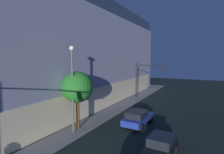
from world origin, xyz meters
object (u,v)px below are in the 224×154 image
(traffic_light_far_corner, at_px, (146,74))
(sidewalk_tree, at_px, (77,87))
(car_blue, at_px, (138,118))
(car_black, at_px, (160,148))
(modern_building, at_px, (42,55))
(street_lamp_sidewalk, at_px, (72,79))

(traffic_light_far_corner, bearing_deg, sidewalk_tree, 172.97)
(sidewalk_tree, bearing_deg, traffic_light_far_corner, -7.03)
(traffic_light_far_corner, xyz_separation_m, car_blue, (-11.83, -2.85, -3.57))
(traffic_light_far_corner, xyz_separation_m, car_black, (-17.32, -6.48, -3.57))
(sidewalk_tree, bearing_deg, modern_building, 58.67)
(modern_building, bearing_deg, traffic_light_far_corner, -70.31)
(sidewalk_tree, bearing_deg, street_lamp_sidewalk, -165.21)
(street_lamp_sidewalk, xyz_separation_m, sidewalk_tree, (0.98, 0.26, -0.93))
(car_black, relative_size, car_blue, 0.91)
(modern_building, bearing_deg, sidewalk_tree, -121.33)
(street_lamp_sidewalk, xyz_separation_m, car_blue, (4.96, -4.54, -4.36))
(modern_building, relative_size, car_blue, 8.93)
(modern_building, relative_size, traffic_light_far_corner, 6.46)
(traffic_light_far_corner, xyz_separation_m, sidewalk_tree, (-15.81, 1.95, -0.13))
(sidewalk_tree, bearing_deg, car_black, -100.21)
(street_lamp_sidewalk, bearing_deg, modern_building, 56.55)
(street_lamp_sidewalk, distance_m, car_black, 9.28)
(sidewalk_tree, xyz_separation_m, car_blue, (3.98, -4.80, -3.44))
(traffic_light_far_corner, relative_size, sidewalk_tree, 1.11)
(car_black, bearing_deg, street_lamp_sidewalk, 86.24)
(car_black, height_order, car_blue, car_black)
(traffic_light_far_corner, bearing_deg, street_lamp_sidewalk, 174.25)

